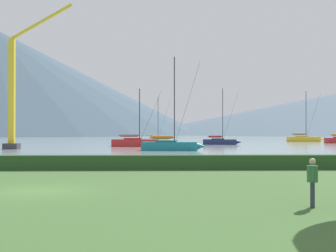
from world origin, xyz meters
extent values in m
plane|color=#3D602D|center=(0.00, 0.00, 0.00)|extent=(1000.00, 1000.00, 0.00)
cube|color=#8C9EA3|center=(0.00, 137.00, 0.00)|extent=(320.00, 246.00, 0.00)
cube|color=#284C23|center=(0.00, 11.00, 0.48)|extent=(80.00, 1.20, 0.95)
cube|color=red|center=(1.89, 55.48, 0.59)|extent=(7.62, 3.06, 1.17)
cone|color=red|center=(6.14, 55.19, 0.59)|extent=(1.34, 1.08, 1.00)
cube|color=#A52020|center=(1.46, 55.51, 1.02)|extent=(2.89, 1.98, 0.75)
cylinder|color=#333338|center=(2.52, 55.44, 5.00)|extent=(0.15, 0.15, 8.70)
cylinder|color=#333338|center=(0.85, 55.55, 1.82)|extent=(3.36, 0.36, 0.13)
cylinder|color=gray|center=(0.85, 55.55, 1.82)|extent=(2.88, 0.66, 0.47)
cylinder|color=#333338|center=(4.28, 55.32, 4.78)|extent=(3.54, 0.27, 8.28)
cube|color=#19707A|center=(6.92, 40.36, 0.56)|extent=(7.36, 3.39, 1.11)
cone|color=#19707A|center=(10.93, 39.80, 0.56)|extent=(1.33, 1.11, 0.95)
cube|color=#16646E|center=(6.52, 40.42, 0.97)|extent=(2.84, 2.05, 0.71)
cylinder|color=#333338|center=(7.52, 40.28, 6.36)|extent=(0.14, 0.14, 11.50)
cylinder|color=#333338|center=(5.94, 40.50, 1.72)|extent=(3.17, 0.56, 0.12)
cylinder|color=orange|center=(5.94, 40.50, 1.72)|extent=(2.75, 0.82, 0.45)
cylinder|color=#333338|center=(9.17, 40.05, 6.08)|extent=(3.34, 0.50, 10.94)
cube|color=navy|center=(17.02, 66.23, 0.49)|extent=(6.41, 3.18, 0.96)
cone|color=navy|center=(20.46, 65.59, 0.49)|extent=(1.18, 1.00, 0.82)
cube|color=#1B2449|center=(16.67, 66.29, 0.84)|extent=(2.51, 1.86, 0.61)
cylinder|color=#333338|center=(17.54, 66.13, 5.47)|extent=(0.12, 0.12, 9.88)
cylinder|color=#333338|center=(16.18, 66.38, 1.49)|extent=(2.73, 0.61, 0.11)
cylinder|color=red|center=(16.18, 66.38, 1.49)|extent=(2.37, 0.81, 0.39)
cylinder|color=#333338|center=(18.96, 65.87, 5.22)|extent=(2.87, 0.56, 9.39)
cube|color=white|center=(5.21, 88.20, 0.48)|extent=(6.19, 2.54, 0.95)
cone|color=white|center=(8.66, 87.93, 0.48)|extent=(1.10, 0.89, 0.81)
cube|color=silver|center=(4.87, 88.22, 0.82)|extent=(2.35, 1.62, 0.60)
cylinder|color=#333338|center=(5.73, 88.16, 5.44)|extent=(0.12, 0.12, 9.84)
cylinder|color=#333338|center=(4.37, 88.26, 1.47)|extent=(2.72, 0.31, 0.10)
cylinder|color=tan|center=(4.37, 88.26, 1.47)|extent=(2.34, 0.56, 0.38)
cylinder|color=#333338|center=(7.15, 88.05, 5.20)|extent=(2.87, 0.25, 9.36)
cube|color=gold|center=(39.71, 88.42, 0.58)|extent=(7.39, 2.71, 1.15)
cone|color=gold|center=(43.90, 88.31, 0.58)|extent=(1.28, 1.01, 0.98)
cube|color=gold|center=(39.29, 88.43, 1.00)|extent=(2.77, 1.83, 0.73)
cylinder|color=#333338|center=(40.34, 88.41, 6.25)|extent=(0.15, 0.15, 11.23)
cylinder|color=#333338|center=(38.69, 88.45, 1.78)|extent=(3.30, 0.21, 0.13)
cylinder|color=gray|center=(38.69, 88.45, 1.78)|extent=(2.81, 0.54, 0.46)
cylinder|color=#333338|center=(42.07, 88.36, 5.97)|extent=(3.48, 0.13, 10.68)
cylinder|color=#2D3347|center=(10.25, -4.61, 0.42)|extent=(0.14, 0.14, 0.85)
cylinder|color=#2D3347|center=(10.30, -4.43, 0.42)|extent=(0.14, 0.14, 0.85)
cylinder|color=#33663D|center=(10.28, -4.52, 1.12)|extent=(0.36, 0.36, 0.55)
cylinder|color=#33663D|center=(10.21, -4.75, 1.15)|extent=(0.09, 0.09, 0.50)
cylinder|color=#33663D|center=(10.34, -4.29, 1.15)|extent=(0.09, 0.09, 0.50)
sphere|color=tan|center=(10.28, -4.52, 1.54)|extent=(0.22, 0.22, 0.22)
cube|color=#333338|center=(-15.04, 46.00, 0.40)|extent=(2.00, 2.00, 0.80)
cube|color=gold|center=(-15.04, 46.00, 8.15)|extent=(0.80, 0.80, 14.70)
cube|color=gold|center=(-10.87, 46.00, 17.91)|extent=(8.52, 0.36, 5.15)
camera|label=1|loc=(5.02, -20.01, 2.57)|focal=50.09mm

